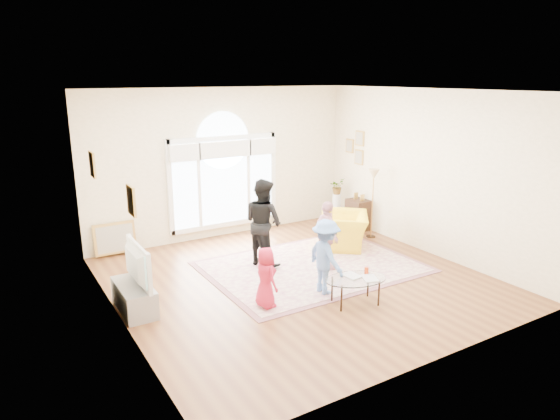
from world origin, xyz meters
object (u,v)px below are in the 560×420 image
tv_console (134,298)px  television (132,265)px  coffee_table (356,280)px  area_rug (312,267)px  armchair (344,230)px

tv_console → television: television is taller
television → coffee_table: 3.37m
area_rug → television: television is taller
television → coffee_table: television is taller
area_rug → coffee_table: bearing=-100.6°
area_rug → coffee_table: 1.67m
area_rug → television: size_ratio=3.31×
television → tv_console: bearing=180.0°
tv_console → armchair: bearing=8.6°
tv_console → coffee_table: 3.37m
area_rug → television: 3.37m
coffee_table → armchair: 2.67m
television → coffee_table: (2.99, -1.53, -0.33)m
tv_console → armchair: armchair is taller
tv_console → coffee_table: bearing=-27.0°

